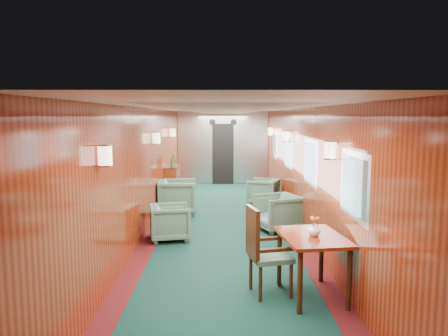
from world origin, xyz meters
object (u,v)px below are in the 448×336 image
Objects in this scene: credenza at (172,183)px; armchair_left_far at (178,197)px; armchair_left_near at (170,222)px; armchair_right_near at (277,212)px; armchair_right_far at (263,191)px; side_chair at (263,248)px; dining_table at (312,245)px.

credenza is 1.42× the size of armchair_left_far.
credenza is 3.56m from armchair_left_near.
armchair_right_near is 2.57m from armchair_right_far.
credenza is at bearing -5.53° from armchair_left_near.
armchair_left_far is 2.61m from armchair_right_near.
side_chair reaches higher than armchair_left_near.
credenza reaches higher than armchair_right_far.
side_chair is at bearing -160.99° from armchair_left_near.
side_chair is 4.90m from armchair_left_far.
armchair_right_near is (2.39, -2.89, -0.13)m from credenza.
armchair_left_near is at bearing 177.43° from armchair_left_far.
armchair_right_near is (-0.02, 3.19, -0.30)m from dining_table.
credenza is 1.71× the size of armchair_right_far.
side_chair is 1.59× the size of armchair_left_near.
armchair_right_far is (2.09, 1.05, -0.07)m from armchair_left_far.
armchair_right_far is at bearing -43.11° from armchair_left_near.
armchair_left_near is (-2.06, 2.54, -0.33)m from dining_table.
side_chair is 1.44× the size of armchair_right_near.
credenza is 3.75m from armchair_right_near.
side_chair is 6.29m from credenza.
armchair_left_far is at bearing -146.75° from armchair_right_near.
credenza is at bearing -161.55° from armchair_right_near.
armchair_right_far is (2.36, -0.32, -0.16)m from credenza.
armchair_left_far reaches higher than armchair_right_near.
armchair_left_near is (0.35, -3.54, -0.16)m from credenza.
armchair_right_far is at bearing 159.60° from armchair_right_near.
armchair_right_near is 1.09× the size of armchair_right_far.
armchair_left_far is at bearing 107.09° from dining_table.
dining_table is 1.59× the size of armchair_left_near.
armchair_right_near reaches higher than armchair_left_near.
side_chair is 5.74m from armchair_right_far.
armchair_left_far is (-0.08, 2.17, 0.07)m from armchair_left_near.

